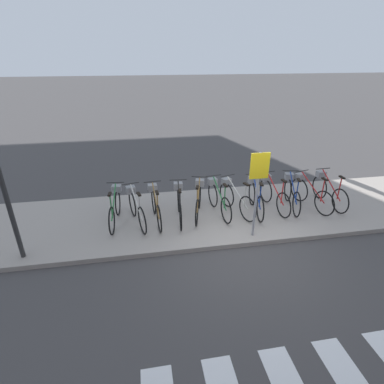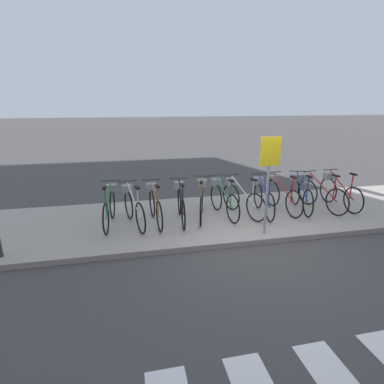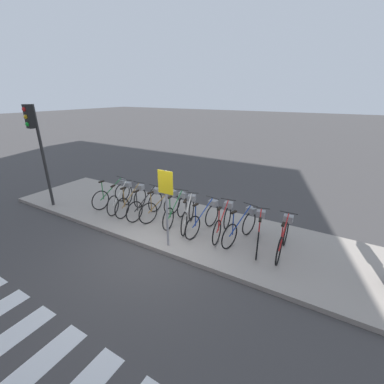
# 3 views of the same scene
# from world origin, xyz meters

# --- Properties ---
(ground_plane) EXTENTS (120.00, 120.00, 0.00)m
(ground_plane) POSITION_xyz_m (0.00, 0.00, 0.00)
(ground_plane) COLOR #423F3F
(sidewalk) EXTENTS (13.46, 3.17, 0.12)m
(sidewalk) POSITION_xyz_m (0.00, 1.58, 0.06)
(sidewalk) COLOR #9E9389
(sidewalk) RESTS_ON ground_plane
(parked_bicycle_0) EXTENTS (0.46, 1.68, 1.03)m
(parked_bicycle_0) POSITION_xyz_m (-3.01, 1.54, 0.57)
(parked_bicycle_0) COLOR black
(parked_bicycle_0) RESTS_ON sidewalk
(parked_bicycle_1) EXTENTS (0.58, 1.64, 1.03)m
(parked_bicycle_1) POSITION_xyz_m (-2.48, 1.42, 0.57)
(parked_bicycle_1) COLOR black
(parked_bicycle_1) RESTS_ON sidewalk
(parked_bicycle_2) EXTENTS (0.46, 1.68, 1.03)m
(parked_bicycle_2) POSITION_xyz_m (-1.97, 1.44, 0.57)
(parked_bicycle_2) COLOR black
(parked_bicycle_2) RESTS_ON sidewalk
(parked_bicycle_3) EXTENTS (0.46, 1.68, 1.03)m
(parked_bicycle_3) POSITION_xyz_m (-1.34, 1.44, 0.57)
(parked_bicycle_3) COLOR black
(parked_bicycle_3) RESTS_ON sidewalk
(parked_bicycle_4) EXTENTS (0.60, 1.64, 1.03)m
(parked_bicycle_4) POSITION_xyz_m (-0.79, 1.57, 0.57)
(parked_bicycle_4) COLOR black
(parked_bicycle_4) RESTS_ON sidewalk
(parked_bicycle_5) EXTENTS (0.46, 1.68, 1.03)m
(parked_bicycle_5) POSITION_xyz_m (-0.24, 1.58, 0.57)
(parked_bicycle_5) COLOR black
(parked_bicycle_5) RESTS_ON sidewalk
(parked_bicycle_6) EXTENTS (0.65, 1.61, 1.03)m
(parked_bicycle_6) POSITION_xyz_m (0.23, 1.54, 0.57)
(parked_bicycle_6) COLOR black
(parked_bicycle_6) RESTS_ON sidewalk
(parked_bicycle_7) EXTENTS (0.46, 1.68, 1.03)m
(parked_bicycle_7) POSITION_xyz_m (0.81, 1.49, 0.57)
(parked_bicycle_7) COLOR black
(parked_bicycle_7) RESTS_ON sidewalk
(parked_bicycle_8) EXTENTS (0.46, 1.68, 1.03)m
(parked_bicycle_8) POSITION_xyz_m (1.37, 1.60, 0.57)
(parked_bicycle_8) COLOR black
(parked_bicycle_8) RESTS_ON sidewalk
(parked_bicycle_9) EXTENTS (0.53, 1.65, 1.03)m
(parked_bicycle_9) POSITION_xyz_m (1.93, 1.57, 0.57)
(parked_bicycle_9) COLOR black
(parked_bicycle_9) RESTS_ON sidewalk
(parked_bicycle_10) EXTENTS (0.57, 1.64, 1.03)m
(parked_bicycle_10) POSITION_xyz_m (2.44, 1.50, 0.57)
(parked_bicycle_10) COLOR black
(parked_bicycle_10) RESTS_ON sidewalk
(parked_bicycle_11) EXTENTS (0.46, 1.69, 1.03)m
(parked_bicycle_11) POSITION_xyz_m (3.07, 1.56, 0.57)
(parked_bicycle_11) COLOR black
(parked_bicycle_11) RESTS_ON sidewalk
(traffic_light) EXTENTS (0.24, 0.40, 3.56)m
(traffic_light) POSITION_xyz_m (-4.97, 0.24, 2.68)
(traffic_light) COLOR #2D2D2D
(traffic_light) RESTS_ON sidewalk
(sign_post) EXTENTS (0.44, 0.07, 2.12)m
(sign_post) POSITION_xyz_m (0.32, 0.29, 1.57)
(sign_post) COLOR #99999E
(sign_post) RESTS_ON sidewalk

